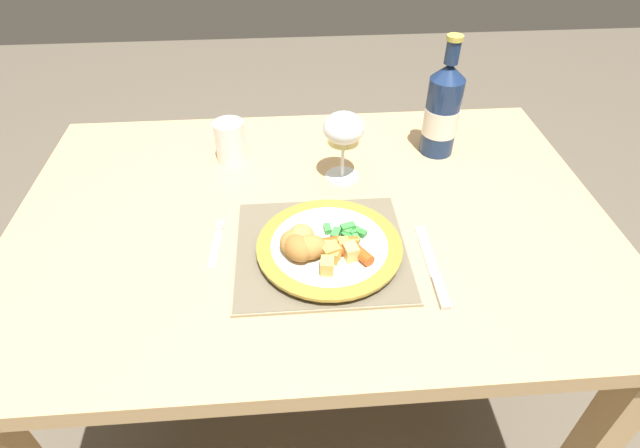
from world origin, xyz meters
TOP-DOWN VIEW (x-y plane):
  - ground_plane at (0.00, 0.00)m, footprint 6.00×6.00m
  - dining_table at (0.00, 0.00)m, footprint 1.18×0.81m
  - placemat at (0.01, -0.11)m, footprint 0.31×0.29m
  - dinner_plate at (0.03, -0.12)m, footprint 0.26×0.26m
  - breaded_croquettes at (-0.02, -0.14)m, footprint 0.09×0.09m
  - green_beans_pile at (0.06, -0.10)m, footprint 0.08×0.07m
  - glazed_carrots at (0.05, -0.14)m, footprint 0.09×0.07m
  - fork at (-0.18, -0.09)m, footprint 0.02×0.13m
  - table_knife at (0.20, -0.18)m, footprint 0.02×0.20m
  - wine_glass at (0.08, 0.12)m, footprint 0.09×0.09m
  - bottle at (0.31, 0.21)m, footprint 0.08×0.08m
  - roast_potatoes at (0.03, -0.16)m, footprint 0.07×0.08m
  - drinking_cup at (-0.17, 0.21)m, footprint 0.07×0.07m

SIDE VIEW (x-z plane):
  - ground_plane at x=0.00m, z-range 0.00..0.00m
  - dining_table at x=0.00m, z-range 0.27..1.01m
  - fork at x=-0.18m, z-range 0.74..0.75m
  - table_knife at x=0.20m, z-range 0.74..0.75m
  - placemat at x=0.01m, z-range 0.74..0.75m
  - dinner_plate at x=0.03m, z-range 0.75..0.77m
  - green_beans_pile at x=0.06m, z-range 0.76..0.78m
  - glazed_carrots at x=0.05m, z-range 0.77..0.79m
  - roast_potatoes at x=0.03m, z-range 0.76..0.79m
  - breaded_croquettes at x=-0.02m, z-range 0.77..0.81m
  - drinking_cup at x=-0.17m, z-range 0.74..0.84m
  - bottle at x=0.31m, z-range 0.71..0.98m
  - wine_glass at x=0.08m, z-range 0.78..0.93m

